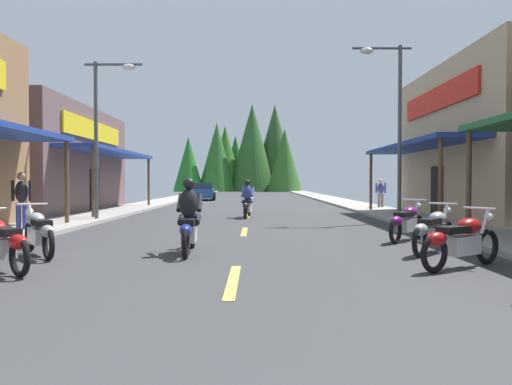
% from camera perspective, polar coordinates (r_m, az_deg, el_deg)
% --- Properties ---
extents(ground, '(10.35, 86.57, 0.10)m').
position_cam_1_polar(ground, '(28.18, -0.53, -1.80)').
color(ground, '#38383A').
extents(sidewalk_left, '(2.39, 86.57, 0.12)m').
position_cam_1_polar(sidewalk_left, '(28.96, -13.24, -1.54)').
color(sidewalk_left, '#9E9991').
rests_on(sidewalk_left, ground).
extents(sidewalk_right, '(2.39, 86.57, 0.12)m').
position_cam_1_polar(sidewalk_right, '(28.81, 12.25, -1.55)').
color(sidewalk_right, '#9E9991').
rests_on(sidewalk_right, ground).
extents(centerline_dashes, '(0.16, 62.19, 0.01)m').
position_cam_1_polar(centerline_dashes, '(31.93, -0.45, -1.34)').
color(centerline_dashes, '#E0C64C').
rests_on(centerline_dashes, ground).
extents(storefront_left_far, '(7.94, 10.95, 5.07)m').
position_cam_1_polar(storefront_left_far, '(25.51, -25.28, 3.56)').
color(storefront_left_far, brown).
rests_on(storefront_left_far, ground).
extents(streetlamp_left, '(2.14, 0.30, 5.91)m').
position_cam_1_polar(streetlamp_left, '(18.52, -17.58, 8.68)').
color(streetlamp_left, '#474C51').
rests_on(streetlamp_left, ground).
extents(streetlamp_right, '(2.14, 0.30, 6.43)m').
position_cam_1_polar(streetlamp_right, '(18.09, 16.16, 9.79)').
color(streetlamp_right, '#474C51').
rests_on(streetlamp_right, ground).
extents(motorcycle_parked_right_1, '(1.85, 1.25, 1.04)m').
position_cam_1_polar(motorcycle_parked_right_1, '(8.83, 23.68, -5.30)').
color(motorcycle_parked_right_1, black).
rests_on(motorcycle_parked_right_1, ground).
extents(motorcycle_parked_right_2, '(1.48, 1.68, 1.04)m').
position_cam_1_polar(motorcycle_parked_right_2, '(10.46, 20.81, -4.26)').
color(motorcycle_parked_right_2, black).
rests_on(motorcycle_parked_right_2, ground).
extents(motorcycle_parked_right_3, '(1.41, 1.74, 1.04)m').
position_cam_1_polar(motorcycle_parked_right_3, '(12.40, 17.89, -3.37)').
color(motorcycle_parked_right_3, black).
rests_on(motorcycle_parked_right_3, ground).
extents(motorcycle_parked_left_1, '(1.70, 1.46, 1.04)m').
position_cam_1_polar(motorcycle_parked_left_1, '(8.88, -28.29, -5.31)').
color(motorcycle_parked_left_1, black).
rests_on(motorcycle_parked_left_1, ground).
extents(motorcycle_parked_left_2, '(1.38, 1.76, 1.04)m').
position_cam_1_polar(motorcycle_parked_left_2, '(10.44, -24.56, -4.30)').
color(motorcycle_parked_left_2, black).
rests_on(motorcycle_parked_left_2, ground).
extents(rider_cruising_lead, '(0.60, 2.14, 1.57)m').
position_cam_1_polar(rider_cruising_lead, '(9.89, -7.91, -3.53)').
color(rider_cruising_lead, black).
rests_on(rider_cruising_lead, ground).
extents(rider_cruising_trailing, '(0.61, 2.14, 1.57)m').
position_cam_1_polar(rider_cruising_trailing, '(19.45, -0.89, -1.13)').
color(rider_cruising_trailing, black).
rests_on(rider_cruising_trailing, ground).
extents(pedestrian_by_shop, '(0.57, 0.28, 1.76)m').
position_cam_1_polar(pedestrian_by_shop, '(15.13, -26.27, -0.56)').
color(pedestrian_by_shop, '#333F8C').
rests_on(pedestrian_by_shop, ground).
extents(pedestrian_waiting, '(0.57, 0.27, 1.64)m').
position_cam_1_polar(pedestrian_waiting, '(26.34, 14.98, 0.10)').
color(pedestrian_waiting, '#726659').
rests_on(pedestrian_waiting, ground).
extents(parked_car_curbside, '(2.29, 4.41, 1.40)m').
position_cam_1_polar(parked_car_curbside, '(38.26, -6.31, 0.12)').
color(parked_car_curbside, '#1E4C8C').
rests_on(parked_car_curbside, ground).
extents(treeline_backdrop, '(19.29, 11.50, 13.75)m').
position_cam_1_polar(treeline_backdrop, '(73.63, -0.66, 4.77)').
color(treeline_backdrop, '#225D23').
rests_on(treeline_backdrop, ground).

